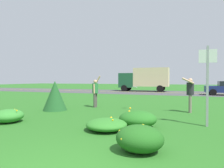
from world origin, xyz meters
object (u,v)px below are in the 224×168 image
Objects in this scene: sign_post_near_path at (207,78)px; person_thrower_green_shirt at (95,91)px; frisbee_white at (135,88)px; person_catcher_dark_shirt at (190,92)px; box_truck_dark_green at (145,78)px.

sign_post_near_path is 6.35m from person_thrower_green_shirt.
sign_post_near_path reaches higher than frisbee_white.
sign_post_near_path is 4.36m from frisbee_white.
sign_post_near_path is 3.00m from person_catcher_dark_shirt.
box_truck_dark_green is (-0.41, 16.95, 0.85)m from person_thrower_green_shirt.
person_catcher_dark_shirt is 0.25× the size of box_truck_dark_green.
sign_post_near_path is 1.49× the size of person_thrower_green_shirt.
person_catcher_dark_shirt is 17.93m from box_truck_dark_green.
sign_post_near_path is at bearing -73.35° from box_truck_dark_green.
person_catcher_dark_shirt is 6.01× the size of frisbee_white.
sign_post_near_path is 9.63× the size of frisbee_white.
person_catcher_dark_shirt is at bearing 99.43° from sign_post_near_path.
person_thrower_green_shirt is at bearing 177.63° from frisbee_white.
sign_post_near_path reaches higher than person_catcher_dark_shirt.
person_catcher_dark_shirt is 2.75m from frisbee_white.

